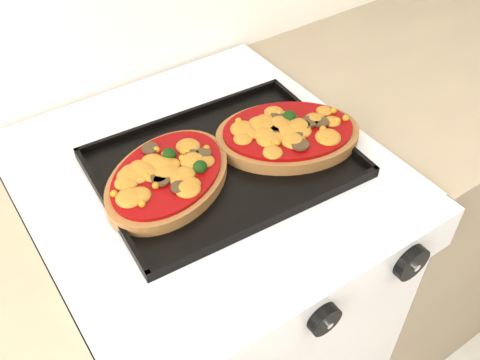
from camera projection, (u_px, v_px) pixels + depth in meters
stove at (211, 309)px, 1.24m from camera, size 0.60×0.60×0.91m
control_panel at (315, 310)px, 0.78m from camera, size 0.60×0.02×0.09m
knob_center at (324, 319)px, 0.77m from camera, size 0.05×0.02×0.05m
knob_right at (411, 263)px, 0.84m from camera, size 0.06×0.02×0.06m
baking_tray at (223, 162)px, 0.91m from camera, size 0.44×0.33×0.02m
pizza_left at (168, 176)px, 0.86m from camera, size 0.30×0.26×0.04m
pizza_right at (288, 133)px, 0.94m from camera, size 0.31×0.27×0.04m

